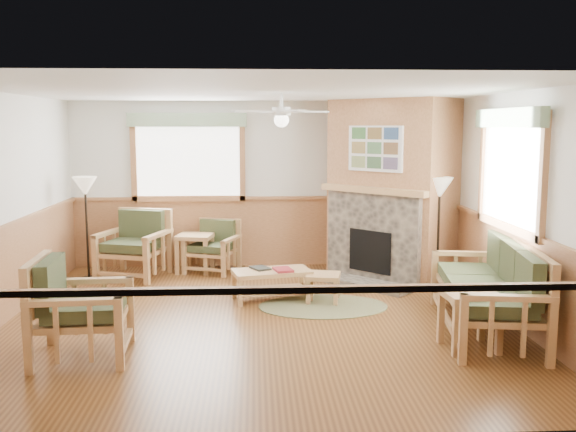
{
  "coord_description": "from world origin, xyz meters",
  "views": [
    {
      "loc": [
        -0.03,
        -7.51,
        2.32
      ],
      "look_at": [
        0.4,
        0.7,
        1.15
      ],
      "focal_mm": 40.0,
      "sensor_mm": 36.0,
      "label": 1
    }
  ],
  "objects_px": {
    "footstool": "(323,288)",
    "coffee_table": "(272,285)",
    "armchair_back_left": "(134,245)",
    "end_table_chairs": "(195,253)",
    "floor_lamp_left": "(87,228)",
    "floor_lamp_right": "(438,234)",
    "armchair_back_right": "(212,246)",
    "end_table_sofa": "(469,320)",
    "sofa": "(485,287)",
    "armchair_left": "(82,308)"
  },
  "relations": [
    {
      "from": "armchair_left",
      "to": "end_table_chairs",
      "type": "xyz_separation_m",
      "value": [
        0.78,
        3.75,
        -0.21
      ]
    },
    {
      "from": "armchair_back_left",
      "to": "end_table_chairs",
      "type": "bearing_deg",
      "value": 36.36
    },
    {
      "from": "end_table_chairs",
      "to": "floor_lamp_left",
      "type": "height_order",
      "value": "floor_lamp_left"
    },
    {
      "from": "floor_lamp_right",
      "to": "coffee_table",
      "type": "bearing_deg",
      "value": -169.66
    },
    {
      "from": "footstool",
      "to": "end_table_sofa",
      "type": "bearing_deg",
      "value": -54.59
    },
    {
      "from": "coffee_table",
      "to": "end_table_sofa",
      "type": "height_order",
      "value": "end_table_sofa"
    },
    {
      "from": "end_table_sofa",
      "to": "floor_lamp_right",
      "type": "xyz_separation_m",
      "value": [
        0.35,
        2.43,
        0.5
      ]
    },
    {
      "from": "sofa",
      "to": "end_table_sofa",
      "type": "bearing_deg",
      "value": -24.48
    },
    {
      "from": "sofa",
      "to": "floor_lamp_left",
      "type": "height_order",
      "value": "floor_lamp_left"
    },
    {
      "from": "armchair_back_right",
      "to": "end_table_chairs",
      "type": "height_order",
      "value": "armchair_back_right"
    },
    {
      "from": "floor_lamp_left",
      "to": "floor_lamp_right",
      "type": "relative_size",
      "value": 0.98
    },
    {
      "from": "end_table_chairs",
      "to": "armchair_left",
      "type": "bearing_deg",
      "value": -101.78
    },
    {
      "from": "sofa",
      "to": "end_table_sofa",
      "type": "xyz_separation_m",
      "value": [
        -0.35,
        -0.55,
        -0.21
      ]
    },
    {
      "from": "armchair_back_left",
      "to": "footstool",
      "type": "distance_m",
      "value": 3.16
    },
    {
      "from": "footstool",
      "to": "floor_lamp_left",
      "type": "xyz_separation_m",
      "value": [
        -3.42,
        1.42,
        0.6
      ]
    },
    {
      "from": "coffee_table",
      "to": "sofa",
      "type": "bearing_deg",
      "value": -43.98
    },
    {
      "from": "armchair_back_left",
      "to": "end_table_sofa",
      "type": "relative_size",
      "value": 1.67
    },
    {
      "from": "coffee_table",
      "to": "footstool",
      "type": "height_order",
      "value": "coffee_table"
    },
    {
      "from": "floor_lamp_left",
      "to": "coffee_table",
      "type": "bearing_deg",
      "value": -25.33
    },
    {
      "from": "armchair_back_right",
      "to": "end_table_sofa",
      "type": "height_order",
      "value": "armchair_back_right"
    },
    {
      "from": "armchair_back_right",
      "to": "footstool",
      "type": "relative_size",
      "value": 1.88
    },
    {
      "from": "sofa",
      "to": "armchair_back_right",
      "type": "height_order",
      "value": "sofa"
    },
    {
      "from": "floor_lamp_left",
      "to": "floor_lamp_right",
      "type": "distance_m",
      "value": 5.17
    },
    {
      "from": "end_table_chairs",
      "to": "floor_lamp_left",
      "type": "distance_m",
      "value": 1.69
    },
    {
      "from": "coffee_table",
      "to": "footstool",
      "type": "relative_size",
      "value": 2.35
    },
    {
      "from": "end_table_sofa",
      "to": "floor_lamp_left",
      "type": "xyz_separation_m",
      "value": [
        -4.75,
        3.29,
        0.48
      ]
    },
    {
      "from": "coffee_table",
      "to": "armchair_left",
      "type": "bearing_deg",
      "value": -146.31
    },
    {
      "from": "sofa",
      "to": "coffee_table",
      "type": "relative_size",
      "value": 2.18
    },
    {
      "from": "armchair_back_left",
      "to": "coffee_table",
      "type": "distance_m",
      "value": 2.52
    },
    {
      "from": "end_table_sofa",
      "to": "footstool",
      "type": "relative_size",
      "value": 1.41
    },
    {
      "from": "sofa",
      "to": "floor_lamp_left",
      "type": "bearing_deg",
      "value": -109.79
    },
    {
      "from": "armchair_back_left",
      "to": "end_table_chairs",
      "type": "relative_size",
      "value": 1.68
    },
    {
      "from": "sofa",
      "to": "end_table_sofa",
      "type": "distance_m",
      "value": 0.68
    },
    {
      "from": "footstool",
      "to": "armchair_left",
      "type": "bearing_deg",
      "value": -144.1
    },
    {
      "from": "armchair_back_right",
      "to": "footstool",
      "type": "distance_m",
      "value": 2.44
    },
    {
      "from": "armchair_back_right",
      "to": "floor_lamp_left",
      "type": "xyz_separation_m",
      "value": [
        -1.84,
        -0.42,
        0.38
      ]
    },
    {
      "from": "sofa",
      "to": "floor_lamp_right",
      "type": "relative_size",
      "value": 1.38
    },
    {
      "from": "coffee_table",
      "to": "footstool",
      "type": "bearing_deg",
      "value": -23.01
    },
    {
      "from": "end_table_chairs",
      "to": "sofa",
      "type": "bearing_deg",
      "value": -41.91
    },
    {
      "from": "armchair_back_right",
      "to": "floor_lamp_left",
      "type": "distance_m",
      "value": 1.92
    },
    {
      "from": "end_table_chairs",
      "to": "floor_lamp_right",
      "type": "xyz_separation_m",
      "value": [
        3.53,
        -1.29,
        0.5
      ]
    },
    {
      "from": "coffee_table",
      "to": "end_table_chairs",
      "type": "height_order",
      "value": "end_table_chairs"
    },
    {
      "from": "armchair_back_right",
      "to": "floor_lamp_left",
      "type": "relative_size",
      "value": 0.52
    },
    {
      "from": "footstool",
      "to": "coffee_table",
      "type": "bearing_deg",
      "value": 169.42
    },
    {
      "from": "armchair_left",
      "to": "coffee_table",
      "type": "height_order",
      "value": "armchair_left"
    },
    {
      "from": "armchair_back_left",
      "to": "armchair_back_right",
      "type": "distance_m",
      "value": 1.22
    },
    {
      "from": "end_table_chairs",
      "to": "armchair_back_right",
      "type": "bearing_deg",
      "value": 0.0
    },
    {
      "from": "armchair_back_left",
      "to": "floor_lamp_right",
      "type": "distance_m",
      "value": 4.55
    },
    {
      "from": "end_table_sofa",
      "to": "end_table_chairs",
      "type": "bearing_deg",
      "value": 130.53
    },
    {
      "from": "footstool",
      "to": "floor_lamp_left",
      "type": "bearing_deg",
      "value": 157.39
    }
  ]
}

